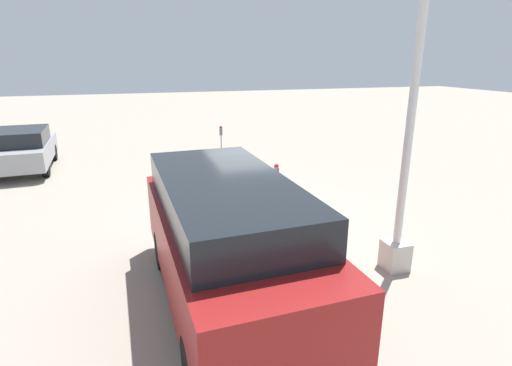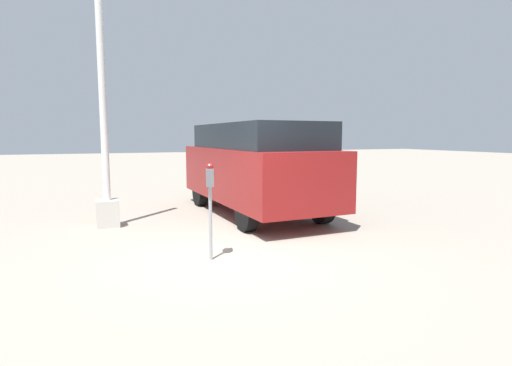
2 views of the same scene
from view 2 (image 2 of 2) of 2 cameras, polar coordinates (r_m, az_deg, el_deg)
name	(u,v)px [view 2 (image 2 of 2)]	position (r m, az deg, el deg)	size (l,w,h in m)	color
ground_plane	(231,253)	(6.40, -3.59, -9.97)	(80.00, 80.00, 0.00)	gray
parking_meter_near	(210,189)	(5.88, -6.59, -0.87)	(0.22, 0.16, 1.44)	#9E9EA3
lamp_post	(105,148)	(8.53, -20.78, 4.63)	(0.44, 0.44, 5.39)	beige
parked_van	(255,165)	(9.38, -0.20, 2.59)	(5.18, 2.15, 2.12)	maroon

